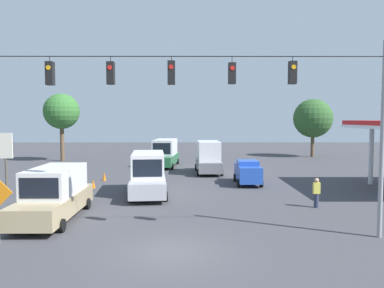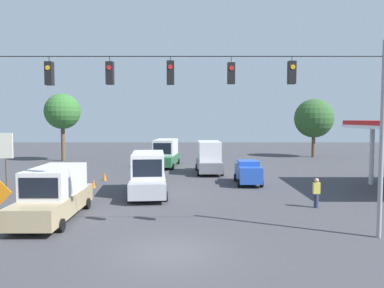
# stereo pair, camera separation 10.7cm
# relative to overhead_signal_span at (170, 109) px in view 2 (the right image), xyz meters

# --- Properties ---
(ground_plane) EXTENTS (140.00, 140.00, 0.00)m
(ground_plane) POSITION_rel_overhead_signal_span_xyz_m (-0.03, 1.87, -5.79)
(ground_plane) COLOR #3D3D42
(overhead_signal_span) EXTENTS (18.99, 0.38, 8.81)m
(overhead_signal_span) POSITION_rel_overhead_signal_span_xyz_m (0.00, 0.00, 0.00)
(overhead_signal_span) COLOR #939399
(overhead_signal_span) RESTS_ON ground_plane
(box_truck_grey_oncoming_deep) EXTENTS (2.62, 6.18, 3.16)m
(box_truck_grey_oncoming_deep) POSITION_rel_overhead_signal_span_xyz_m (-2.63, -20.01, -4.25)
(box_truck_grey_oncoming_deep) COLOR slate
(box_truck_grey_oncoming_deep) RESTS_ON ground_plane
(box_truck_silver_withflow_mid) EXTENTS (3.10, 7.34, 2.95)m
(box_truck_silver_withflow_mid) POSITION_rel_overhead_signal_span_xyz_m (2.15, -9.77, -4.34)
(box_truck_silver_withflow_mid) COLOR #A8AAB2
(box_truck_silver_withflow_mid) RESTS_ON ground_plane
(box_truck_green_withflow_deep) EXTENTS (3.09, 7.38, 3.03)m
(box_truck_green_withflow_deep) POSITION_rel_overhead_signal_span_xyz_m (2.05, -25.47, -4.31)
(box_truck_green_withflow_deep) COLOR #236038
(box_truck_green_withflow_deep) RESTS_ON ground_plane
(box_truck_tan_parked_shoulder) EXTENTS (2.63, 7.06, 2.75)m
(box_truck_tan_parked_shoulder) POSITION_rel_overhead_signal_span_xyz_m (6.43, -3.23, -4.43)
(box_truck_tan_parked_shoulder) COLOR tan
(box_truck_tan_parked_shoulder) RESTS_ON ground_plane
(sedan_blue_oncoming_far) EXTENTS (2.05, 4.31, 1.95)m
(sedan_blue_oncoming_far) POSITION_rel_overhead_signal_span_xyz_m (-5.56, -13.83, -4.78)
(sedan_blue_oncoming_far) COLOR #234CB2
(sedan_blue_oncoming_far) RESTS_ON ground_plane
(traffic_cone_nearest) EXTENTS (0.32, 0.32, 0.69)m
(traffic_cone_nearest) POSITION_rel_overhead_signal_span_xyz_m (6.68, -2.17, -5.45)
(traffic_cone_nearest) COLOR orange
(traffic_cone_nearest) RESTS_ON ground_plane
(traffic_cone_second) EXTENTS (0.32, 0.32, 0.69)m
(traffic_cone_second) POSITION_rel_overhead_signal_span_xyz_m (6.58, -5.35, -5.45)
(traffic_cone_second) COLOR orange
(traffic_cone_second) RESTS_ON ground_plane
(traffic_cone_third) EXTENTS (0.32, 0.32, 0.69)m
(traffic_cone_third) POSITION_rel_overhead_signal_span_xyz_m (6.59, -8.68, -5.45)
(traffic_cone_third) COLOR orange
(traffic_cone_third) RESTS_ON ground_plane
(traffic_cone_fourth) EXTENTS (0.32, 0.32, 0.69)m
(traffic_cone_fourth) POSITION_rel_overhead_signal_span_xyz_m (6.68, -12.10, -5.45)
(traffic_cone_fourth) COLOR orange
(traffic_cone_fourth) RESTS_ON ground_plane
(traffic_cone_fifth) EXTENTS (0.32, 0.32, 0.69)m
(traffic_cone_fifth) POSITION_rel_overhead_signal_span_xyz_m (6.65, -15.67, -5.45)
(traffic_cone_fifth) COLOR orange
(traffic_cone_fifth) RESTS_ON ground_plane
(pedestrian) EXTENTS (0.40, 0.28, 1.79)m
(pedestrian) POSITION_rel_overhead_signal_span_xyz_m (-8.48, -5.69, -4.89)
(pedestrian) COLOR #2D334C
(pedestrian) RESTS_ON ground_plane
(tree_horizon_left) EXTENTS (4.48, 4.48, 8.54)m
(tree_horizon_left) POSITION_rel_overhead_signal_span_xyz_m (15.44, -30.75, 0.46)
(tree_horizon_left) COLOR brown
(tree_horizon_left) RESTS_ON ground_plane
(tree_horizon_right) EXTENTS (5.42, 5.42, 8.15)m
(tree_horizon_right) POSITION_rel_overhead_signal_span_xyz_m (-18.00, -35.75, -0.38)
(tree_horizon_right) COLOR brown
(tree_horizon_right) RESTS_ON ground_plane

